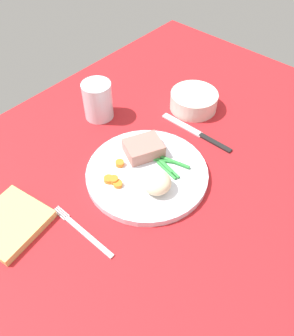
{
  "coord_description": "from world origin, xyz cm",
  "views": [
    {
      "loc": [
        -40.97,
        -31.81,
        61.17
      ],
      "look_at": [
        -2.77,
        1.94,
        4.6
      ],
      "focal_mm": 37.51,
      "sensor_mm": 36.0,
      "label": 1
    }
  ],
  "objects_px": {
    "dinner_plate": "(147,173)",
    "meat_portion": "(144,148)",
    "knife": "(198,133)",
    "water_glass": "(98,103)",
    "salad_bowl": "(194,100)",
    "napkin": "(10,223)",
    "fork": "(83,232)"
  },
  "relations": [
    {
      "from": "fork",
      "to": "water_glass",
      "type": "height_order",
      "value": "water_glass"
    },
    {
      "from": "meat_portion",
      "to": "knife",
      "type": "height_order",
      "value": "meat_portion"
    },
    {
      "from": "napkin",
      "to": "water_glass",
      "type": "bearing_deg",
      "value": 18.29
    },
    {
      "from": "fork",
      "to": "salad_bowl",
      "type": "xyz_separation_m",
      "value": [
        0.45,
        0.07,
        0.02
      ]
    },
    {
      "from": "meat_portion",
      "to": "water_glass",
      "type": "relative_size",
      "value": 0.84
    },
    {
      "from": "knife",
      "to": "water_glass",
      "type": "bearing_deg",
      "value": 113.09
    },
    {
      "from": "meat_portion",
      "to": "fork",
      "type": "height_order",
      "value": "meat_portion"
    },
    {
      "from": "salad_bowl",
      "to": "water_glass",
      "type": "bearing_deg",
      "value": 138.84
    },
    {
      "from": "dinner_plate",
      "to": "salad_bowl",
      "type": "bearing_deg",
      "value": 14.39
    },
    {
      "from": "knife",
      "to": "water_glass",
      "type": "distance_m",
      "value": 0.26
    },
    {
      "from": "salad_bowl",
      "to": "knife",
      "type": "bearing_deg",
      "value": -137.32
    },
    {
      "from": "fork",
      "to": "salad_bowl",
      "type": "relative_size",
      "value": 1.34
    },
    {
      "from": "fork",
      "to": "dinner_plate",
      "type": "bearing_deg",
      "value": 2.11
    },
    {
      "from": "dinner_plate",
      "to": "meat_portion",
      "type": "bearing_deg",
      "value": 49.4
    },
    {
      "from": "dinner_plate",
      "to": "knife",
      "type": "distance_m",
      "value": 0.19
    },
    {
      "from": "fork",
      "to": "napkin",
      "type": "relative_size",
      "value": 1.26
    },
    {
      "from": "dinner_plate",
      "to": "napkin",
      "type": "bearing_deg",
      "value": 157.06
    },
    {
      "from": "fork",
      "to": "knife",
      "type": "height_order",
      "value": "knife"
    },
    {
      "from": "dinner_plate",
      "to": "salad_bowl",
      "type": "xyz_separation_m",
      "value": [
        0.26,
        0.07,
        0.02
      ]
    },
    {
      "from": "salad_bowl",
      "to": "napkin",
      "type": "relative_size",
      "value": 0.94
    },
    {
      "from": "knife",
      "to": "water_glass",
      "type": "xyz_separation_m",
      "value": [
        -0.11,
        0.23,
        0.04
      ]
    },
    {
      "from": "water_glass",
      "to": "napkin",
      "type": "distance_m",
      "value": 0.37
    },
    {
      "from": "meat_portion",
      "to": "fork",
      "type": "distance_m",
      "value": 0.23
    },
    {
      "from": "knife",
      "to": "napkin",
      "type": "height_order",
      "value": "napkin"
    },
    {
      "from": "salad_bowl",
      "to": "napkin",
      "type": "bearing_deg",
      "value": 174.81
    },
    {
      "from": "water_glass",
      "to": "salad_bowl",
      "type": "distance_m",
      "value": 0.25
    },
    {
      "from": "water_glass",
      "to": "salad_bowl",
      "type": "relative_size",
      "value": 0.79
    },
    {
      "from": "fork",
      "to": "napkin",
      "type": "xyz_separation_m",
      "value": [
        -0.08,
        0.12,
        0.01
      ]
    },
    {
      "from": "water_glass",
      "to": "salad_bowl",
      "type": "height_order",
      "value": "water_glass"
    },
    {
      "from": "meat_portion",
      "to": "water_glass",
      "type": "height_order",
      "value": "water_glass"
    },
    {
      "from": "dinner_plate",
      "to": "knife",
      "type": "bearing_deg",
      "value": -0.88
    },
    {
      "from": "meat_portion",
      "to": "napkin",
      "type": "height_order",
      "value": "meat_portion"
    }
  ]
}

